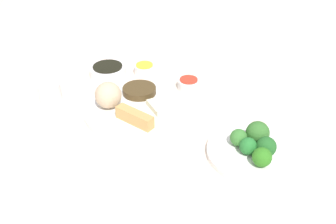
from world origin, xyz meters
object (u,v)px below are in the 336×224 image
Objects in this scene: sauce_ramekin_sweet_and_sour at (189,84)px; teacup at (50,92)px; broccoli_plate at (255,152)px; soy_sauce_bowl at (108,72)px; main_plate at (137,110)px; sauce_ramekin_hot_mustard at (145,70)px.

teacup is (-0.01, -0.38, 0.01)m from sauce_ramekin_sweet_and_sour.
soy_sauce_bowl reaches higher than broccoli_plate.
teacup reaches higher than soy_sauce_bowl.
broccoli_plate is at bearing 46.84° from main_plate.
sauce_ramekin_hot_mustard is at bearing 166.40° from main_plate.
main_plate is at bearing -13.60° from sauce_ramekin_hot_mustard.
sauce_ramekin_sweet_and_sour is (0.11, 0.11, 0.00)m from sauce_ramekin_hot_mustard.
soy_sauce_bowl is at bearing -90.67° from sauce_ramekin_hot_mustard.
main_plate is 4.35× the size of sauce_ramekin_hot_mustard.
main_plate is 0.32m from broccoli_plate.
main_plate reaches higher than broccoli_plate.
broccoli_plate is at bearing 34.33° from soy_sauce_bowl.
sauce_ramekin_hot_mustard is at bearing 89.33° from soy_sauce_bowl.
sauce_ramekin_hot_mustard is 1.04× the size of teacup.
teacup is at bearing -56.42° from soy_sauce_bowl.
main_plate is 0.22m from soy_sauce_bowl.
sauce_ramekin_hot_mustard reaches higher than main_plate.
teacup is (0.11, -0.27, 0.01)m from sauce_ramekin_hot_mustard.
sauce_ramekin_hot_mustard reaches higher than broccoli_plate.
teacup is at bearing -115.09° from main_plate.
sauce_ramekin_hot_mustard is 0.29m from teacup.
soy_sauce_bowl is at bearing -117.82° from sauce_ramekin_sweet_and_sour.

